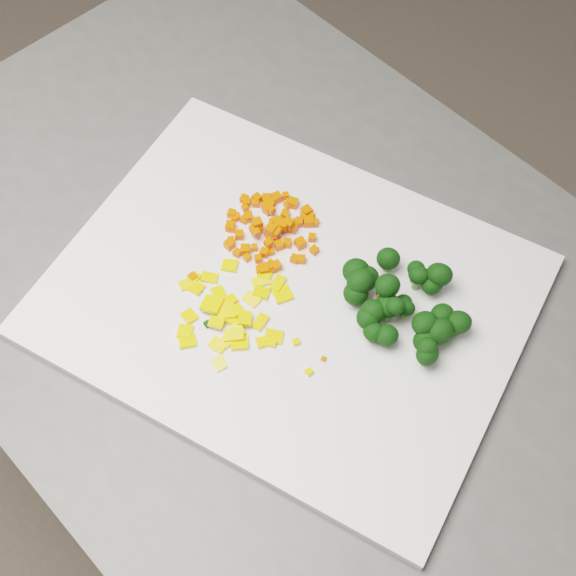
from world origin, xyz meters
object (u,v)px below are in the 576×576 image
Objects in this scene: carrot_pile at (272,225)px; broccoli_pile at (403,296)px; pepper_pile at (231,312)px; counter_block at (270,412)px; cutting_board at (288,296)px.

broccoli_pile reaches higher than carrot_pile.
pepper_pile is at bearing -72.62° from carrot_pile.
broccoli_pile is (0.14, 0.12, 0.02)m from pepper_pile.
cutting_board is (0.05, -0.02, 0.46)m from counter_block.
cutting_board is 4.50× the size of carrot_pile.
carrot_pile is at bearing 141.52° from cutting_board.
broccoli_pile reaches higher than cutting_board.
counter_block is 1.93× the size of cutting_board.
pepper_pile reaches higher than counter_block.
cutting_board is 0.13m from broccoli_pile.
broccoli_pile is at bearing 27.68° from cutting_board.
pepper_pile is at bearing -139.49° from broccoli_pile.
counter_block is 0.48m from pepper_pile.
counter_block is 0.52m from broccoli_pile.
pepper_pile reaches higher than cutting_board.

